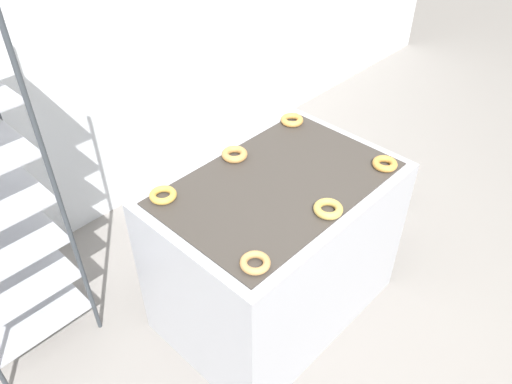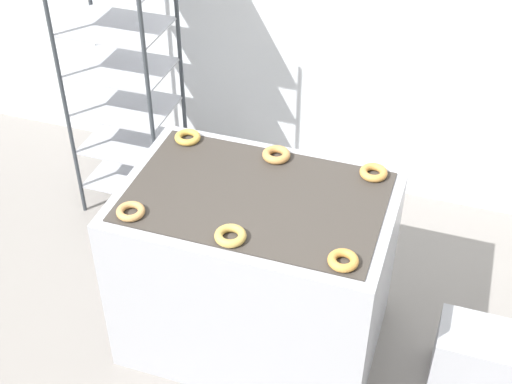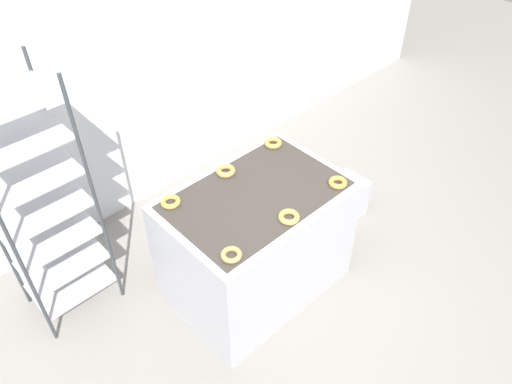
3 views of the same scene
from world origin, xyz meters
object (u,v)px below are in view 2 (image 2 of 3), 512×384
object	(u,v)px
donut_near_right	(343,260)
donut_far_right	(374,173)
donut_far_center	(276,155)
baking_rack_cart	(121,69)
donut_near_left	(131,211)
glaze_bin	(473,358)
donut_far_left	(188,137)
fryer_machine	(256,270)
donut_near_center	(230,236)

from	to	relation	value
donut_near_right	donut_far_right	size ratio (longest dim) A/B	0.97
donut_far_center	donut_far_right	xyz separation A→B (m)	(0.46, 0.01, -0.00)
baking_rack_cart	donut_near_left	distance (m)	1.28
glaze_bin	donut_far_center	distance (m)	1.35
donut_far_right	donut_far_left	bearing A→B (deg)	-179.83
fryer_machine	donut_far_center	distance (m)	0.57
baking_rack_cart	donut_near_left	size ratio (longest dim) A/B	14.85
donut_near_right	donut_far_left	size ratio (longest dim) A/B	0.98
donut_near_center	donut_near_right	size ratio (longest dim) A/B	1.07
donut_far_center	donut_near_left	bearing A→B (deg)	-128.25
donut_far_left	donut_far_right	world-z (taller)	donut_far_right
donut_near_center	donut_far_right	size ratio (longest dim) A/B	1.04
donut_far_right	baking_rack_cart	bearing A→B (deg)	161.53
donut_far_right	donut_near_right	bearing A→B (deg)	-90.07
fryer_machine	donut_far_center	xyz separation A→B (m)	(0.00, 0.30, 0.48)
glaze_bin	donut_near_left	xyz separation A→B (m)	(-1.55, -0.33, 0.77)
baking_rack_cart	donut_near_left	xyz separation A→B (m)	(0.61, -1.12, -0.00)
donut_near_right	donut_far_left	xyz separation A→B (m)	(-0.92, 0.61, -0.00)
glaze_bin	donut_far_left	distance (m)	1.74
donut_far_left	glaze_bin	bearing A→B (deg)	-9.90
donut_far_center	donut_far_right	world-z (taller)	donut_far_center
fryer_machine	glaze_bin	bearing A→B (deg)	2.16
donut_far_right	donut_near_center	bearing A→B (deg)	-127.51
fryer_machine	donut_near_right	world-z (taller)	donut_near_right
donut_near_right	baking_rack_cart	bearing A→B (deg)	143.86
fryer_machine	donut_near_right	bearing A→B (deg)	-32.99
fryer_machine	baking_rack_cart	size ratio (longest dim) A/B	0.66
donut_near_left	donut_near_right	xyz separation A→B (m)	(0.94, -0.01, 0.00)
glaze_bin	donut_far_center	world-z (taller)	donut_far_center
donut_near_right	glaze_bin	bearing A→B (deg)	29.09
donut_near_left	donut_near_right	world-z (taller)	donut_near_right
donut_far_center	donut_near_right	bearing A→B (deg)	-52.52
donut_near_left	donut_far_center	bearing A→B (deg)	51.75
donut_near_left	glaze_bin	bearing A→B (deg)	12.16
baking_rack_cart	glaze_bin	size ratio (longest dim) A/B	5.02
glaze_bin	donut_near_left	world-z (taller)	donut_near_left
baking_rack_cart	glaze_bin	xyz separation A→B (m)	(2.17, -0.79, -0.77)
donut_far_center	donut_far_right	bearing A→B (deg)	1.05
donut_far_center	donut_far_left	bearing A→B (deg)	179.28
donut_near_left	donut_near_center	distance (m)	0.46
donut_near_right	donut_far_right	world-z (taller)	same
fryer_machine	baking_rack_cart	bearing A→B (deg)	142.58
baking_rack_cart	donut_near_center	distance (m)	1.57
donut_near_center	donut_far_center	world-z (taller)	donut_far_center
glaze_bin	donut_far_left	world-z (taller)	donut_far_left
donut_near_left	donut_far_left	xyz separation A→B (m)	(0.01, 0.60, 0.00)
fryer_machine	donut_far_left	xyz separation A→B (m)	(-0.46, 0.31, 0.48)
donut_near_center	donut_near_right	bearing A→B (deg)	0.51
glaze_bin	donut_far_right	bearing A→B (deg)	156.18
fryer_machine	baking_rack_cart	distance (m)	1.45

